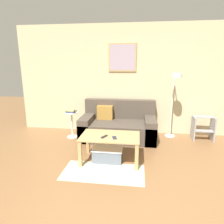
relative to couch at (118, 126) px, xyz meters
The scene contains 11 objects.
wall_back 1.14m from the couch, 58.18° to the left, with size 5.60×0.09×2.55m.
area_rug 1.58m from the couch, 92.82° to the right, with size 1.29×0.62×0.01m, color #B2B79E.
couch is the anchor object (origin of this frame).
coffee_table 1.16m from the couch, 91.20° to the right, with size 1.00×0.60×0.47m.
storage_bin 1.16m from the couch, 93.35° to the right, with size 0.52×0.35×0.24m.
floor_lamp 1.42m from the couch, ahead, with size 0.23×0.54×1.47m.
side_table 1.06m from the couch, behind, with size 0.29×0.29×0.59m.
book_stack 1.13m from the couch, behind, with size 0.22×0.19×0.06m.
remote_control 1.26m from the couch, 95.18° to the right, with size 0.04×0.15×0.02m, color #232328.
cell_phone 1.27m from the couch, 87.07° to the right, with size 0.07×0.14×0.01m, color #1E2338.
step_stool 1.88m from the couch, ahead, with size 0.44×0.32×0.52m.
Camera 1 is at (0.14, -1.32, 1.68)m, focal length 32.00 mm.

